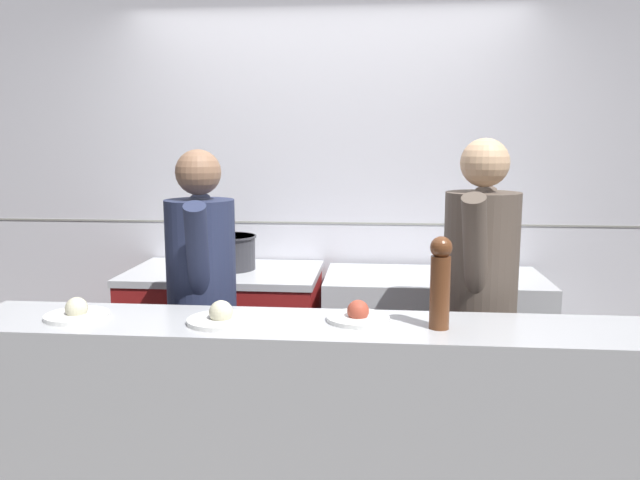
% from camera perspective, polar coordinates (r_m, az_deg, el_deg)
% --- Properties ---
extents(wall_back_tiled, '(8.00, 0.06, 2.60)m').
position_cam_1_polar(wall_back_tiled, '(4.03, 0.65, 3.74)').
color(wall_back_tiled, silver).
rests_on(wall_back_tiled, ground_plane).
extents(oven_range, '(1.14, 0.71, 0.91)m').
position_cam_1_polar(oven_range, '(3.90, -8.61, -9.24)').
color(oven_range, maroon).
rests_on(oven_range, ground_plane).
extents(prep_counter, '(1.27, 0.65, 0.90)m').
position_cam_1_polar(prep_counter, '(3.81, 10.23, -9.87)').
color(prep_counter, '#B7BABF').
rests_on(prep_counter, ground_plane).
extents(pass_counter, '(2.85, 0.45, 0.95)m').
position_cam_1_polar(pass_counter, '(2.67, -0.66, -17.55)').
color(pass_counter, '#B7BABF').
rests_on(pass_counter, ground_plane).
extents(stock_pot, '(0.32, 0.32, 0.20)m').
position_cam_1_polar(stock_pot, '(3.79, -8.25, -1.04)').
color(stock_pot, '#2D2D33').
rests_on(stock_pot, oven_range).
extents(mixing_bowl_steel, '(0.28, 0.28, 0.10)m').
position_cam_1_polar(mixing_bowl_steel, '(3.71, 14.99, -2.52)').
color(mixing_bowl_steel, '#B7BABF').
rests_on(mixing_bowl_steel, prep_counter).
extents(plated_dish_main, '(0.26, 0.26, 0.09)m').
position_cam_1_polar(plated_dish_main, '(2.75, -21.35, -6.22)').
color(plated_dish_main, white).
rests_on(plated_dish_main, pass_counter).
extents(plated_dish_appetiser, '(0.27, 0.27, 0.10)m').
position_cam_1_polar(plated_dish_appetiser, '(2.53, -9.03, -6.98)').
color(plated_dish_appetiser, white).
rests_on(plated_dish_appetiser, pass_counter).
extents(plated_dish_dessert, '(0.25, 0.25, 0.09)m').
position_cam_1_polar(plated_dish_dessert, '(2.53, 3.50, -6.91)').
color(plated_dish_dessert, white).
rests_on(plated_dish_dessert, pass_counter).
extents(pepper_mill, '(0.08, 0.08, 0.36)m').
position_cam_1_polar(pepper_mill, '(2.43, 10.93, -3.67)').
color(pepper_mill, brown).
rests_on(pepper_mill, pass_counter).
extents(chef_head_cook, '(0.40, 0.71, 1.63)m').
position_cam_1_polar(chef_head_cook, '(3.10, -10.73, -5.37)').
color(chef_head_cook, black).
rests_on(chef_head_cook, ground_plane).
extents(chef_sous, '(0.43, 0.73, 1.69)m').
position_cam_1_polar(chef_sous, '(3.03, 14.36, -5.27)').
color(chef_sous, black).
rests_on(chef_sous, ground_plane).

